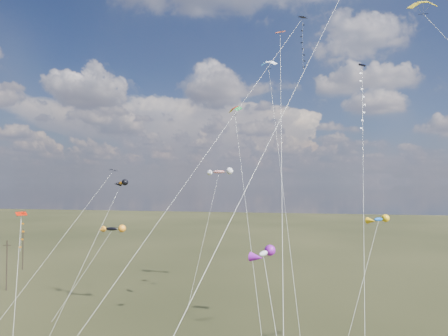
% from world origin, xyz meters
% --- Properties ---
extents(utility_pole_near, '(1.40, 0.20, 8.00)m').
position_xyz_m(utility_pole_near, '(-38.00, 30.00, 4.09)').
color(utility_pole_near, black).
rests_on(utility_pole_near, ground).
extents(utility_pole_far, '(1.40, 0.20, 8.00)m').
position_xyz_m(utility_pole_far, '(-46.00, 44.00, 4.09)').
color(utility_pole_far, black).
rests_on(utility_pole_far, ground).
extents(diamond_black_high, '(19.85, 27.18, 37.26)m').
position_xyz_m(diamond_black_high, '(7.54, 19.62, 31.75)').
color(diamond_black_high, black).
rests_on(diamond_black_high, ground).
extents(diamond_black_mid, '(9.17, 13.40, 19.13)m').
position_xyz_m(diamond_black_mid, '(-17.88, 19.01, 14.22)').
color(diamond_black_mid, black).
rests_on(diamond_black_mid, ground).
extents(diamond_red_low, '(6.13, 8.73, 14.47)m').
position_xyz_m(diamond_red_low, '(-17.99, 7.69, 11.98)').
color(diamond_red_low, '#C21602').
rests_on(diamond_red_low, ground).
extents(diamond_navy_right, '(2.59, 15.89, 28.06)m').
position_xyz_m(diamond_navy_right, '(14.00, 10.08, 23.69)').
color(diamond_navy_right, '#080C47').
rests_on(diamond_navy_right, ground).
extents(diamond_orange_center, '(2.11, 27.18, 31.64)m').
position_xyz_m(diamond_orange_center, '(7.35, 1.64, 20.74)').
color(diamond_orange_center, '#C83F11').
rests_on(diamond_orange_center, ground).
extents(parafoil_yellow, '(9.88, 29.02, 33.93)m').
position_xyz_m(parafoil_yellow, '(19.40, 10.85, 33.08)').
color(parafoil_yellow, gold).
rests_on(parafoil_yellow, ground).
extents(parafoil_blue_white, '(6.32, 26.34, 35.21)m').
position_xyz_m(parafoil_blue_white, '(4.12, 30.07, 34.36)').
color(parafoil_blue_white, '#2370AD').
rests_on(parafoil_blue_white, ground).
extents(parafoil_tricolor, '(6.62, 17.19, 26.88)m').
position_xyz_m(parafoil_tricolor, '(0.86, 20.54, 26.13)').
color(parafoil_tricolor, gold).
rests_on(parafoil_tricolor, ground).
extents(novelty_black_orange, '(6.43, 7.19, 11.50)m').
position_xyz_m(novelty_black_orange, '(-17.22, 24.82, 10.91)').
color(novelty_black_orange, black).
rests_on(novelty_black_orange, ground).
extents(novelty_orange_black, '(5.58, 10.12, 17.75)m').
position_xyz_m(novelty_orange_black, '(-14.61, 22.15, 17.19)').
color(novelty_orange_black, orange).
rests_on(novelty_orange_black, ground).
extents(novelty_white_purple, '(4.08, 11.16, 12.51)m').
position_xyz_m(novelty_white_purple, '(5.89, 3.63, 12.01)').
color(novelty_white_purple, silver).
rests_on(novelty_white_purple, ground).
extents(novelty_redwhite_stripe, '(4.13, 12.76, 19.72)m').
position_xyz_m(novelty_redwhite_stripe, '(-4.83, 37.88, 19.04)').
color(novelty_redwhite_stripe, red).
rests_on(novelty_redwhite_stripe, ground).
extents(novelty_blue_yellow, '(6.41, 9.67, 14.35)m').
position_xyz_m(novelty_blue_yellow, '(15.66, 12.92, 13.84)').
color(novelty_blue_yellow, blue).
rests_on(novelty_blue_yellow, ground).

